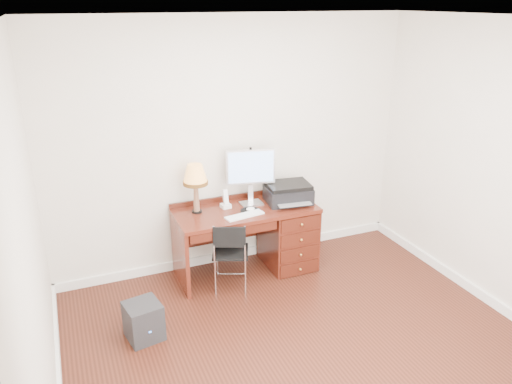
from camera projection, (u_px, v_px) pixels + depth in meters
name	position (u px, v px, depth m)	size (l,w,h in m)	color
ground	(305.00, 346.00, 4.33)	(4.00, 4.00, 0.00)	black
room_shell	(275.00, 303.00, 4.86)	(4.00, 4.00, 4.00)	silver
desk	(273.00, 232.00, 5.51)	(1.50, 0.67, 0.75)	#571D12
monitor	(250.00, 170.00, 5.28)	(0.52, 0.21, 0.60)	silver
keyboard	(244.00, 215.00, 5.09)	(0.41, 0.12, 0.02)	white
mouse_pad	(250.00, 210.00, 5.21)	(0.21, 0.21, 0.04)	black
printer	(288.00, 193.00, 5.42)	(0.52, 0.42, 0.21)	black
leg_lamp	(195.00, 178.00, 5.04)	(0.25, 0.25, 0.52)	black
phone	(226.00, 202.00, 5.27)	(0.11, 0.11, 0.20)	white
pen_cup	(273.00, 195.00, 5.50)	(0.08, 0.08, 0.11)	black
chair	(232.00, 249.00, 5.03)	(0.46, 0.47, 0.76)	black
equipment_box	(144.00, 321.00, 4.39)	(0.29, 0.29, 0.34)	black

